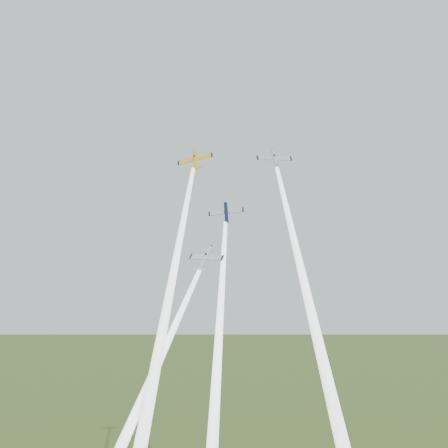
# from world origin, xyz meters

# --- Properties ---
(plane_yellow) EXTENTS (10.03, 6.72, 8.93)m
(plane_yellow) POSITION_xyz_m (-8.29, 0.17, 107.69)
(plane_yellow) COLOR orange
(smoke_trail_yellow) EXTENTS (7.04, 49.04, 62.46)m
(smoke_trail_yellow) POSITION_xyz_m (-5.81, -25.29, 74.63)
(smoke_trail_yellow) COLOR white
(plane_navy) EXTENTS (9.62, 7.11, 8.09)m
(plane_navy) POSITION_xyz_m (-1.82, 3.71, 95.72)
(plane_navy) COLOR black
(smoke_trail_navy) EXTENTS (9.22, 42.54, 54.30)m
(smoke_trail_navy) POSITION_xyz_m (1.83, -18.42, 66.74)
(smoke_trail_navy) COLOR white
(plane_silver_right) EXTENTS (9.92, 8.64, 7.31)m
(plane_silver_right) POSITION_xyz_m (9.29, 5.39, 108.09)
(plane_silver_right) COLOR #B1B7C0
(smoke_trail_silver_right) EXTENTS (18.81, 42.72, 57.31)m
(smoke_trail_silver_right) POSITION_xyz_m (18.02, -16.52, 77.60)
(smoke_trail_silver_right) COLOR white
(plane_silver_low) EXTENTS (9.59, 7.71, 7.50)m
(plane_silver_low) POSITION_xyz_m (-2.38, -12.43, 84.40)
(plane_silver_low) COLOR #B2B8C1
(smoke_trail_silver_low) EXTENTS (13.11, 34.63, 45.13)m
(smoke_trail_silver_low) POSITION_xyz_m (-8.17, -30.39, 60.00)
(smoke_trail_silver_low) COLOR white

